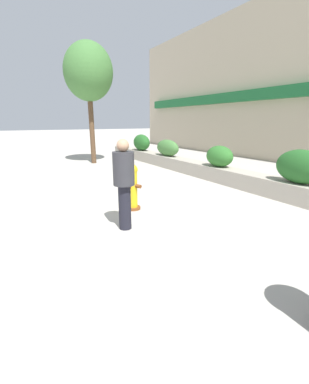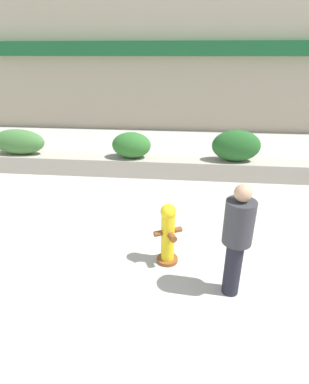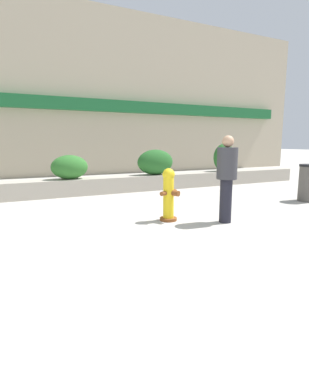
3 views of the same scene
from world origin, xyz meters
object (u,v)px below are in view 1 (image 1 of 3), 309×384
(hedge_bush_2, at_px, (219,156))
(hedge_bush_3, at_px, (301,167))
(hedge_bush_1, at_px, (167,148))
(street_tree, at_px, (88,73))
(fire_hydrant, at_px, (133,187))
(hedge_bush_0, at_px, (142,142))
(pedestrian, at_px, (124,179))

(hedge_bush_2, bearing_deg, hedge_bush_3, 0.00)
(hedge_bush_1, bearing_deg, street_tree, -136.31)
(hedge_bush_1, relative_size, fire_hydrant, 1.45)
(hedge_bush_0, height_order, hedge_bush_2, hedge_bush_0)
(fire_hydrant, distance_m, street_tree, 8.30)
(hedge_bush_0, xyz_separation_m, hedge_bush_3, (8.79, 0.00, 0.00))
(fire_hydrant, relative_size, pedestrian, 0.62)
(hedge_bush_2, distance_m, street_tree, 7.40)
(hedge_bush_1, height_order, hedge_bush_3, hedge_bush_3)
(hedge_bush_0, height_order, hedge_bush_1, hedge_bush_0)
(hedge_bush_3, height_order, street_tree, street_tree)
(hedge_bush_0, xyz_separation_m, street_tree, (-0.15, -2.62, 3.27))
(hedge_bush_1, relative_size, hedge_bush_3, 1.21)
(hedge_bush_2, xyz_separation_m, pedestrian, (2.23, -4.54, 0.13))
(hedge_bush_0, height_order, fire_hydrant, hedge_bush_0)
(hedge_bush_1, bearing_deg, hedge_bush_0, 180.00)
(hedge_bush_1, bearing_deg, fire_hydrant, -40.44)
(street_tree, height_order, pedestrian, street_tree)
(hedge_bush_2, bearing_deg, hedge_bush_1, 180.00)
(hedge_bush_0, bearing_deg, pedestrian, -29.10)
(fire_hydrant, xyz_separation_m, pedestrian, (0.96, -0.62, 0.44))
(hedge_bush_0, bearing_deg, street_tree, -93.33)
(hedge_bush_1, bearing_deg, hedge_bush_3, 0.00)
(fire_hydrant, height_order, street_tree, street_tree)
(hedge_bush_0, distance_m, hedge_bush_3, 8.79)
(hedge_bush_3, bearing_deg, street_tree, -163.67)
(fire_hydrant, bearing_deg, pedestrian, -32.70)
(hedge_bush_0, distance_m, hedge_bush_1, 2.59)
(hedge_bush_1, distance_m, street_tree, 5.04)
(hedge_bush_1, height_order, hedge_bush_2, hedge_bush_1)
(hedge_bush_1, distance_m, hedge_bush_2, 3.33)
(hedge_bush_1, distance_m, hedge_bush_3, 6.20)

